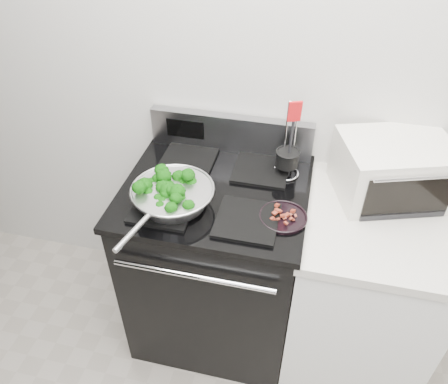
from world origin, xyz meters
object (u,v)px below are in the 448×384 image
(skillet, at_px, (173,195))
(toaster_oven, at_px, (393,169))
(utensil_holder, at_px, (287,162))
(bacon_plate, at_px, (283,215))
(gas_range, at_px, (217,261))

(skillet, distance_m, toaster_oven, 0.91)
(skillet, relative_size, toaster_oven, 1.02)
(toaster_oven, bearing_deg, utensil_holder, 162.48)
(bacon_plate, height_order, toaster_oven, toaster_oven)
(gas_range, bearing_deg, bacon_plate, -22.08)
(gas_range, distance_m, skillet, 0.55)
(gas_range, relative_size, bacon_plate, 5.94)
(gas_range, height_order, skillet, gas_range)
(gas_range, bearing_deg, toaster_oven, 13.51)
(gas_range, relative_size, toaster_oven, 2.18)
(gas_range, height_order, bacon_plate, gas_range)
(utensil_holder, bearing_deg, bacon_plate, -106.81)
(gas_range, xyz_separation_m, toaster_oven, (0.71, 0.17, 0.56))
(skillet, distance_m, utensil_holder, 0.52)
(skillet, relative_size, bacon_plate, 2.77)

